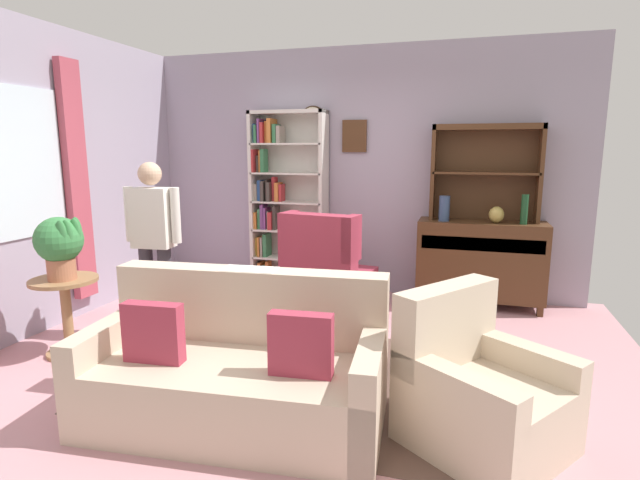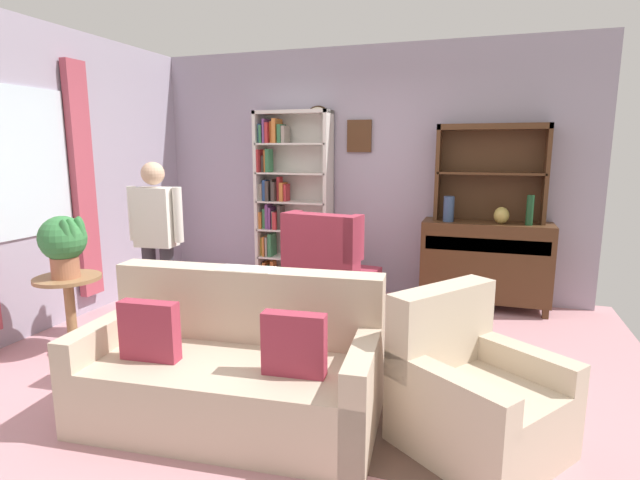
{
  "view_description": "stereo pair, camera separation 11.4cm",
  "coord_description": "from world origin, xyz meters",
  "px_view_note": "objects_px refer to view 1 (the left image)",
  "views": [
    {
      "loc": [
        1.21,
        -3.52,
        1.67
      ],
      "look_at": [
        0.1,
        0.2,
        0.95
      ],
      "focal_mm": 27.69,
      "sensor_mm": 36.0,
      "label": 1
    },
    {
      "loc": [
        1.32,
        -3.49,
        1.67
      ],
      "look_at": [
        0.1,
        0.2,
        0.95
      ],
      "focal_mm": 27.69,
      "sensor_mm": 36.0,
      "label": 2
    }
  ],
  "objects_px": {
    "person_reading": "(154,237)",
    "vase_tall": "(444,208)",
    "armchair_floral": "(480,396)",
    "book_stack": "(338,309)",
    "sideboard": "(480,260)",
    "plant_stand": "(66,308)",
    "bottle_wine": "(524,209)",
    "couch_floral": "(237,372)",
    "bookshelf": "(283,200)",
    "vase_round": "(496,215)",
    "wingback_chair": "(326,276)",
    "potted_plant_large": "(60,243)",
    "coffee_table": "(322,323)",
    "sideboard_hutch": "(486,159)"
  },
  "relations": [
    {
      "from": "person_reading",
      "to": "vase_tall",
      "type": "bearing_deg",
      "value": 34.58
    },
    {
      "from": "person_reading",
      "to": "wingback_chair",
      "type": "bearing_deg",
      "value": 39.61
    },
    {
      "from": "armchair_floral",
      "to": "bottle_wine",
      "type": "bearing_deg",
      "value": 80.4
    },
    {
      "from": "armchair_floral",
      "to": "book_stack",
      "type": "bearing_deg",
      "value": 144.32
    },
    {
      "from": "sideboard",
      "to": "armchair_floral",
      "type": "height_order",
      "value": "sideboard"
    },
    {
      "from": "person_reading",
      "to": "couch_floral",
      "type": "bearing_deg",
      "value": -39.35
    },
    {
      "from": "vase_round",
      "to": "bottle_wine",
      "type": "relative_size",
      "value": 0.56
    },
    {
      "from": "wingback_chair",
      "to": "coffee_table",
      "type": "relative_size",
      "value": 1.31
    },
    {
      "from": "sideboard_hutch",
      "to": "couch_floral",
      "type": "xyz_separation_m",
      "value": [
        -1.48,
        -2.91,
        -1.25
      ]
    },
    {
      "from": "plant_stand",
      "to": "potted_plant_large",
      "type": "height_order",
      "value": "potted_plant_large"
    },
    {
      "from": "armchair_floral",
      "to": "potted_plant_large",
      "type": "distance_m",
      "value": 3.26
    },
    {
      "from": "bottle_wine",
      "to": "wingback_chair",
      "type": "relative_size",
      "value": 0.29
    },
    {
      "from": "bottle_wine",
      "to": "bookshelf",
      "type": "bearing_deg",
      "value": 176.25
    },
    {
      "from": "armchair_floral",
      "to": "potted_plant_large",
      "type": "relative_size",
      "value": 2.13
    },
    {
      "from": "armchair_floral",
      "to": "wingback_chair",
      "type": "distance_m",
      "value": 2.45
    },
    {
      "from": "vase_tall",
      "to": "coffee_table",
      "type": "bearing_deg",
      "value": -113.14
    },
    {
      "from": "couch_floral",
      "to": "potted_plant_large",
      "type": "height_order",
      "value": "potted_plant_large"
    },
    {
      "from": "sideboard",
      "to": "couch_floral",
      "type": "bearing_deg",
      "value": -117.8
    },
    {
      "from": "bookshelf",
      "to": "coffee_table",
      "type": "bearing_deg",
      "value": -61.89
    },
    {
      "from": "vase_tall",
      "to": "vase_round",
      "type": "distance_m",
      "value": 0.52
    },
    {
      "from": "bookshelf",
      "to": "vase_round",
      "type": "xyz_separation_m",
      "value": [
        2.39,
        -0.15,
        -0.07
      ]
    },
    {
      "from": "vase_round",
      "to": "coffee_table",
      "type": "bearing_deg",
      "value": -125.1
    },
    {
      "from": "armchair_floral",
      "to": "person_reading",
      "type": "bearing_deg",
      "value": 161.62
    },
    {
      "from": "sideboard",
      "to": "plant_stand",
      "type": "height_order",
      "value": "sideboard"
    },
    {
      "from": "couch_floral",
      "to": "wingback_chair",
      "type": "distance_m",
      "value": 2.13
    },
    {
      "from": "couch_floral",
      "to": "person_reading",
      "type": "bearing_deg",
      "value": 140.65
    },
    {
      "from": "coffee_table",
      "to": "book_stack",
      "type": "height_order",
      "value": "book_stack"
    },
    {
      "from": "bottle_wine",
      "to": "person_reading",
      "type": "relative_size",
      "value": 0.19
    },
    {
      "from": "vase_round",
      "to": "wingback_chair",
      "type": "distance_m",
      "value": 1.85
    },
    {
      "from": "vase_tall",
      "to": "plant_stand",
      "type": "distance_m",
      "value": 3.67
    },
    {
      "from": "sideboard",
      "to": "couch_floral",
      "type": "distance_m",
      "value": 3.17
    },
    {
      "from": "sideboard_hutch",
      "to": "person_reading",
      "type": "relative_size",
      "value": 0.71
    },
    {
      "from": "couch_floral",
      "to": "plant_stand",
      "type": "height_order",
      "value": "couch_floral"
    },
    {
      "from": "bottle_wine",
      "to": "plant_stand",
      "type": "relative_size",
      "value": 0.47
    },
    {
      "from": "couch_floral",
      "to": "armchair_floral",
      "type": "relative_size",
      "value": 1.74
    },
    {
      "from": "vase_round",
      "to": "sideboard_hutch",
      "type": "bearing_deg",
      "value": 126.48
    },
    {
      "from": "couch_floral",
      "to": "book_stack",
      "type": "bearing_deg",
      "value": 65.06
    },
    {
      "from": "wingback_chair",
      "to": "bottle_wine",
      "type": "bearing_deg",
      "value": 17.13
    },
    {
      "from": "sideboard",
      "to": "plant_stand",
      "type": "relative_size",
      "value": 2.02
    },
    {
      "from": "person_reading",
      "to": "coffee_table",
      "type": "height_order",
      "value": "person_reading"
    },
    {
      "from": "vase_tall",
      "to": "armchair_floral",
      "type": "height_order",
      "value": "vase_tall"
    },
    {
      "from": "sideboard_hutch",
      "to": "wingback_chair",
      "type": "xyz_separation_m",
      "value": [
        -1.51,
        -0.78,
        -1.18
      ]
    },
    {
      "from": "plant_stand",
      "to": "book_stack",
      "type": "bearing_deg",
      "value": 9.95
    },
    {
      "from": "bookshelf",
      "to": "vase_tall",
      "type": "xyz_separation_m",
      "value": [
        1.87,
        -0.16,
        -0.02
      ]
    },
    {
      "from": "sideboard",
      "to": "coffee_table",
      "type": "xyz_separation_m",
      "value": [
        -1.18,
        -1.93,
        -0.16
      ]
    },
    {
      "from": "book_stack",
      "to": "sideboard",
      "type": "bearing_deg",
      "value": 60.92
    },
    {
      "from": "bookshelf",
      "to": "couch_floral",
      "type": "height_order",
      "value": "bookshelf"
    },
    {
      "from": "bookshelf",
      "to": "potted_plant_large",
      "type": "xyz_separation_m",
      "value": [
        -0.96,
        -2.4,
        -0.14
      ]
    },
    {
      "from": "vase_tall",
      "to": "bottle_wine",
      "type": "bearing_deg",
      "value": -0.66
    },
    {
      "from": "bottle_wine",
      "to": "couch_floral",
      "type": "distance_m",
      "value": 3.38
    }
  ]
}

